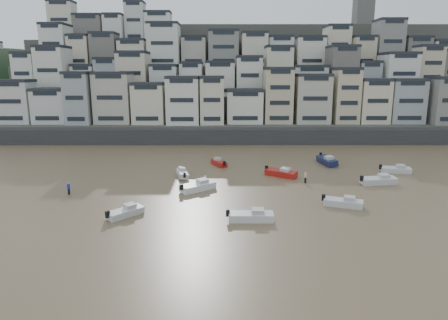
{
  "coord_description": "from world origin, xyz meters",
  "views": [
    {
      "loc": [
        6.14,
        -27.09,
        16.84
      ],
      "look_at": [
        6.23,
        30.0,
        4.0
      ],
      "focal_mm": 32.0,
      "sensor_mm": 36.0,
      "label": 1
    }
  ],
  "objects_px": {
    "boat_g": "(396,169)",
    "person_blue": "(69,188)",
    "boat_e": "(281,172)",
    "boat_f": "(182,173)",
    "boat_d": "(379,179)",
    "boat_h": "(219,162)",
    "boat_i": "(327,159)",
    "boat_b": "(343,201)",
    "person_pink": "(305,177)",
    "boat_j": "(125,211)",
    "boat_a": "(251,215)",
    "boat_c": "(198,185)"
  },
  "relations": [
    {
      "from": "boat_b",
      "to": "boat_c",
      "type": "relative_size",
      "value": 0.88
    },
    {
      "from": "boat_b",
      "to": "boat_j",
      "type": "distance_m",
      "value": 26.98
    },
    {
      "from": "boat_h",
      "to": "boat_i",
      "type": "bearing_deg",
      "value": -112.97
    },
    {
      "from": "boat_h",
      "to": "person_blue",
      "type": "distance_m",
      "value": 27.05
    },
    {
      "from": "boat_e",
      "to": "boat_f",
      "type": "relative_size",
      "value": 1.15
    },
    {
      "from": "boat_e",
      "to": "boat_f",
      "type": "bearing_deg",
      "value": -143.12
    },
    {
      "from": "boat_a",
      "to": "boat_e",
      "type": "xyz_separation_m",
      "value": [
        6.22,
        19.72,
        0.02
      ]
    },
    {
      "from": "boat_h",
      "to": "boat_j",
      "type": "height_order",
      "value": "boat_j"
    },
    {
      "from": "boat_g",
      "to": "boat_j",
      "type": "xyz_separation_m",
      "value": [
        -40.57,
        -20.41,
        -0.04
      ]
    },
    {
      "from": "boat_g",
      "to": "person_pink",
      "type": "distance_m",
      "value": 17.49
    },
    {
      "from": "boat_i",
      "to": "boat_g",
      "type": "bearing_deg",
      "value": 48.1
    },
    {
      "from": "boat_d",
      "to": "person_pink",
      "type": "bearing_deg",
      "value": 166.45
    },
    {
      "from": "boat_f",
      "to": "boat_h",
      "type": "xyz_separation_m",
      "value": [
        5.84,
        8.03,
        -0.03
      ]
    },
    {
      "from": "boat_e",
      "to": "boat_f",
      "type": "distance_m",
      "value": 16.01
    },
    {
      "from": "boat_j",
      "to": "person_pink",
      "type": "xyz_separation_m",
      "value": [
        24.15,
        14.4,
        0.2
      ]
    },
    {
      "from": "boat_f",
      "to": "boat_h",
      "type": "bearing_deg",
      "value": -49.7
    },
    {
      "from": "boat_d",
      "to": "boat_e",
      "type": "distance_m",
      "value": 14.87
    },
    {
      "from": "person_blue",
      "to": "boat_f",
      "type": "bearing_deg",
      "value": 32.24
    },
    {
      "from": "boat_f",
      "to": "boat_g",
      "type": "relative_size",
      "value": 0.96
    },
    {
      "from": "boat_j",
      "to": "person_pink",
      "type": "height_order",
      "value": "person_pink"
    },
    {
      "from": "boat_g",
      "to": "boat_h",
      "type": "distance_m",
      "value": 30.32
    },
    {
      "from": "boat_b",
      "to": "person_blue",
      "type": "distance_m",
      "value": 37.05
    },
    {
      "from": "boat_b",
      "to": "boat_d",
      "type": "xyz_separation_m",
      "value": [
        8.32,
        10.11,
        0.09
      ]
    },
    {
      "from": "boat_b",
      "to": "boat_g",
      "type": "bearing_deg",
      "value": 71.97
    },
    {
      "from": "boat_b",
      "to": "boat_i",
      "type": "relative_size",
      "value": 0.81
    },
    {
      "from": "boat_e",
      "to": "person_blue",
      "type": "distance_m",
      "value": 32.32
    },
    {
      "from": "boat_c",
      "to": "person_blue",
      "type": "distance_m",
      "value": 17.94
    },
    {
      "from": "boat_i",
      "to": "boat_h",
      "type": "bearing_deg",
      "value": -96.37
    },
    {
      "from": "boat_h",
      "to": "person_blue",
      "type": "bearing_deg",
      "value": 104.63
    },
    {
      "from": "boat_h",
      "to": "person_blue",
      "type": "height_order",
      "value": "person_blue"
    },
    {
      "from": "boat_c",
      "to": "person_blue",
      "type": "xyz_separation_m",
      "value": [
        -17.85,
        -1.74,
        0.06
      ]
    },
    {
      "from": "boat_h",
      "to": "boat_i",
      "type": "height_order",
      "value": "boat_i"
    },
    {
      "from": "boat_b",
      "to": "boat_c",
      "type": "height_order",
      "value": "boat_c"
    },
    {
      "from": "boat_h",
      "to": "boat_j",
      "type": "distance_m",
      "value": 28.19
    },
    {
      "from": "boat_e",
      "to": "boat_a",
      "type": "bearing_deg",
      "value": -71.28
    },
    {
      "from": "boat_a",
      "to": "boat_e",
      "type": "distance_m",
      "value": 20.68
    },
    {
      "from": "boat_e",
      "to": "boat_i",
      "type": "bearing_deg",
      "value": 78.23
    },
    {
      "from": "boat_f",
      "to": "boat_i",
      "type": "bearing_deg",
      "value": -84.6
    },
    {
      "from": "boat_b",
      "to": "boat_f",
      "type": "bearing_deg",
      "value": 167.47
    },
    {
      "from": "boat_d",
      "to": "person_blue",
      "type": "xyz_separation_m",
      "value": [
        -45.0,
        -4.94,
        0.07
      ]
    },
    {
      "from": "boat_d",
      "to": "boat_g",
      "type": "xyz_separation_m",
      "value": [
        5.49,
        6.83,
        -0.09
      ]
    },
    {
      "from": "boat_a",
      "to": "person_pink",
      "type": "height_order",
      "value": "person_pink"
    },
    {
      "from": "boat_c",
      "to": "boat_f",
      "type": "bearing_deg",
      "value": 71.9
    },
    {
      "from": "boat_i",
      "to": "boat_j",
      "type": "distance_m",
      "value": 40.75
    },
    {
      "from": "boat_b",
      "to": "person_pink",
      "type": "relative_size",
      "value": 3.0
    },
    {
      "from": "boat_a",
      "to": "person_blue",
      "type": "relative_size",
      "value": 3.21
    },
    {
      "from": "boat_c",
      "to": "boat_h",
      "type": "bearing_deg",
      "value": 40.23
    },
    {
      "from": "boat_d",
      "to": "boat_e",
      "type": "relative_size",
      "value": 1.03
    },
    {
      "from": "boat_g",
      "to": "person_blue",
      "type": "height_order",
      "value": "person_blue"
    },
    {
      "from": "person_pink",
      "to": "boat_b",
      "type": "bearing_deg",
      "value": -76.58
    }
  ]
}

